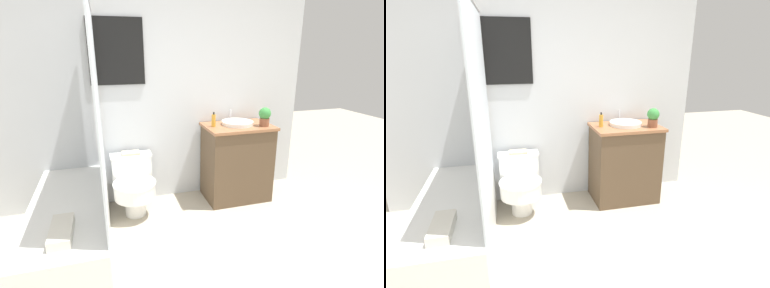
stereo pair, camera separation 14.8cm
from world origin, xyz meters
TOP-DOWN VIEW (x-y plane):
  - wall_back at (-0.01, 2.18)m, footprint 3.39×0.07m
  - shower_area at (-0.87, 1.38)m, footprint 0.61×1.56m
  - toilet at (-0.33, 1.88)m, footprint 0.42×0.55m
  - vanity at (0.83, 1.89)m, footprint 0.73×0.50m
  - sink at (0.83, 1.91)m, footprint 0.34×0.38m
  - soap_bottle at (0.55, 1.91)m, footprint 0.04×0.04m
  - potted_plant at (1.08, 1.78)m, footprint 0.13×0.13m
  - book_on_tank at (-0.33, 2.02)m, footprint 0.18×0.12m

SIDE VIEW (x-z plane):
  - shower_area at x=-0.87m, z-range -0.70..1.28m
  - toilet at x=-0.33m, z-range 0.02..0.62m
  - vanity at x=0.83m, z-range 0.00..0.86m
  - book_on_tank at x=-0.33m, z-range 0.60..0.62m
  - sink at x=0.83m, z-range 0.81..0.94m
  - soap_bottle at x=0.55m, z-range 0.85..1.00m
  - potted_plant at x=1.08m, z-range 0.86..1.06m
  - wall_back at x=-0.01m, z-range 0.01..2.51m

